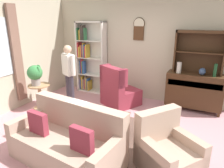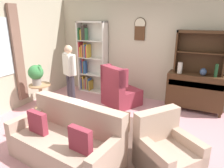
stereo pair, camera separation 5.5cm
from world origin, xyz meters
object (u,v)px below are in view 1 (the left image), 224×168
(sideboard_hutch, at_px, (200,46))
(sideboard, at_px, (194,90))
(potted_plant_large, at_px, (35,74))
(coffee_table, at_px, (107,117))
(armchair_floral, at_px, (167,153))
(plant_stand, at_px, (40,94))
(wingback_chair, at_px, (118,91))
(bookshelf, at_px, (89,58))
(person_reading, at_px, (69,71))
(book_stack, at_px, (103,109))
(vase_tall, at_px, (179,68))
(couch_floral, at_px, (68,142))
(vase_round, at_px, (202,72))
(bottle_wine, at_px, (215,70))

(sideboard_hutch, bearing_deg, sideboard, -90.00)
(potted_plant_large, distance_m, coffee_table, 2.15)
(sideboard_hutch, bearing_deg, armchair_floral, -93.10)
(plant_stand, bearing_deg, wingback_chair, 31.73)
(bookshelf, xyz_separation_m, person_reading, (0.12, -1.16, -0.12))
(person_reading, bearing_deg, wingback_chair, 25.11)
(sideboard, height_order, coffee_table, sideboard)
(wingback_chair, distance_m, book_stack, 1.28)
(person_reading, bearing_deg, book_stack, -28.63)
(sideboard, bearing_deg, armchair_floral, -93.24)
(sideboard_hutch, distance_m, book_stack, 2.71)
(vase_tall, bearing_deg, wingback_chair, -161.26)
(wingback_chair, relative_size, book_stack, 4.81)
(sideboard_hutch, distance_m, vase_tall, 0.67)
(couch_floral, bearing_deg, sideboard, 60.80)
(plant_stand, bearing_deg, person_reading, 42.85)
(plant_stand, bearing_deg, book_stack, -6.82)
(sideboard, height_order, book_stack, sideboard)
(potted_plant_large, bearing_deg, vase_tall, 26.68)
(armchair_floral, xyz_separation_m, wingback_chair, (-1.63, 1.90, 0.09))
(coffee_table, xyz_separation_m, book_stack, (-0.14, 0.10, 0.10))
(sideboard_hutch, distance_m, wingback_chair, 2.22)
(couch_floral, xyz_separation_m, potted_plant_large, (-1.86, 1.26, 0.60))
(plant_stand, height_order, book_stack, plant_stand)
(plant_stand, relative_size, person_reading, 0.40)
(plant_stand, xyz_separation_m, book_stack, (1.89, -0.23, 0.07))
(couch_floral, distance_m, coffee_table, 1.00)
(sideboard, relative_size, plant_stand, 2.07)
(bookshelf, xyz_separation_m, vase_round, (3.15, -0.15, -0.03))
(couch_floral, bearing_deg, book_stack, 87.02)
(sideboard, bearing_deg, wingback_chair, -162.78)
(wingback_chair, relative_size, coffee_table, 1.34)
(armchair_floral, relative_size, wingback_chair, 1.00)
(bookshelf, distance_m, bottle_wine, 3.41)
(sideboard, bearing_deg, book_stack, -130.71)
(person_reading, bearing_deg, armchair_floral, -26.37)
(armchair_floral, distance_m, coffee_table, 1.39)
(bookshelf, distance_m, sideboard_hutch, 3.06)
(person_reading, relative_size, book_stack, 7.02)
(couch_floral, relative_size, armchair_floral, 1.76)
(armchair_floral, xyz_separation_m, potted_plant_large, (-3.33, 0.82, 0.63))
(vase_tall, distance_m, wingback_chair, 1.60)
(vase_tall, bearing_deg, coffee_table, -119.36)
(sideboard_hutch, height_order, vase_round, sideboard_hutch)
(sideboard_hutch, bearing_deg, couch_floral, -118.30)
(potted_plant_large, bearing_deg, coffee_table, -7.79)
(vase_round, bearing_deg, plant_stand, -157.00)
(bookshelf, height_order, sideboard_hutch, bookshelf)
(coffee_table, distance_m, book_stack, 0.20)
(armchair_floral, relative_size, person_reading, 0.69)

